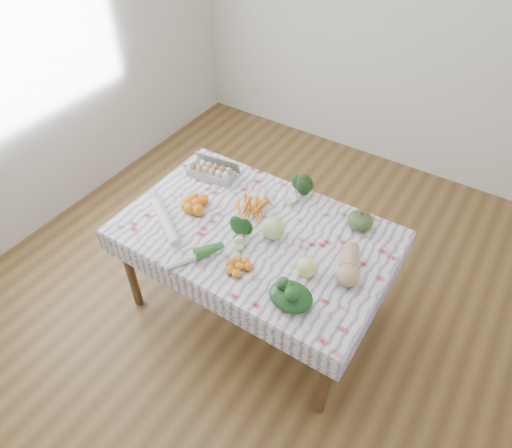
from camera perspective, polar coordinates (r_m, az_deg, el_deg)
name	(u,v)px	position (r m, az deg, el deg)	size (l,w,h in m)	color
ground	(256,305)	(3.38, 0.00, -10.10)	(4.50, 4.50, 0.00)	brown
wall_back	(405,13)	(4.28, 18.16, 23.74)	(4.00, 0.04, 2.80)	silver
dining_table	(256,240)	(2.86, 0.00, -2.05)	(1.60, 1.00, 0.75)	brown
tablecloth	(256,232)	(2.81, 0.00, -0.94)	(1.66, 1.06, 0.01)	white
egg_carton	(211,172)	(3.19, -5.65, 6.45)	(0.33, 0.13, 0.09)	#A3A39E
carrot_bunch	(251,210)	(2.91, -0.60, 1.72)	(0.23, 0.21, 0.04)	orange
kale_bunch	(300,190)	(3.00, 5.46, 4.31)	(0.16, 0.14, 0.14)	#153412
kabocha_squash	(360,220)	(2.86, 12.89, 0.45)	(0.16, 0.16, 0.10)	#3F5529
cabbage	(273,228)	(2.72, 2.17, -0.52)	(0.14, 0.14, 0.14)	#B3CF81
butternut_squash	(349,264)	(2.58, 11.57, -4.97)	(0.13, 0.28, 0.13)	tan
orange_cluster	(196,204)	(2.95, -7.48, 2.49)	(0.24, 0.24, 0.08)	orange
broccoli	(239,233)	(2.71, -2.10, -1.16)	(0.15, 0.15, 0.11)	#174515
mandarin_cluster	(239,266)	(2.57, -2.13, -5.29)	(0.18, 0.18, 0.06)	orange
grapefruit	(307,267)	(2.54, 6.37, -5.39)	(0.11, 0.11, 0.11)	#F4F081
spinach_bag	(291,296)	(2.41, 4.38, -9.00)	(0.24, 0.19, 0.11)	#123614
daikon	(165,221)	(2.87, -11.25, 0.40)	(0.06, 0.06, 0.45)	silver
leek	(194,258)	(2.65, -7.77, -4.19)	(0.04, 0.04, 0.35)	beige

